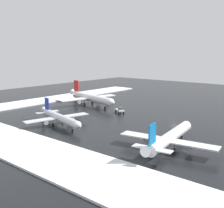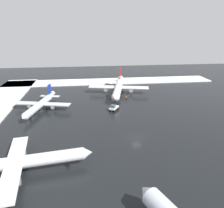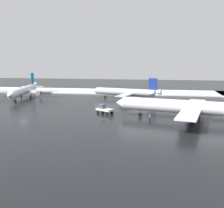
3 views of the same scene
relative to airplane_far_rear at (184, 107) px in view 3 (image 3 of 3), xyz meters
The scene contains 8 objects.
ground_plane 41.70m from the airplane_far_rear, ahead, with size 240.00×240.00×0.00m, color black.
snow_bank_far 65.88m from the airplane_far_rear, 50.84° to the right, with size 152.00×16.00×0.48m, color white.
airplane_far_rear is the anchor object (origin of this frame).
airplane_distant_tail 36.16m from the airplane_far_rear, 61.79° to the right, with size 25.94×21.76×7.79m.
airplane_parked_starboard 61.68m from the airplane_far_rear, 27.78° to the right, with size 24.17×29.00×8.62m.
pushback_tug 20.92m from the airplane_far_rear, 13.40° to the right, with size 5.07×4.27×2.50m.
ground_crew_near_tug 8.59m from the airplane_far_rear, 15.97° to the left, with size 0.36×0.36×1.71m.
ground_crew_mid_apron 4.94m from the airplane_far_rear, 156.77° to the right, with size 0.36×0.36×1.71m.
Camera 3 is at (-34.74, 68.58, 15.02)m, focal length 45.00 mm.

